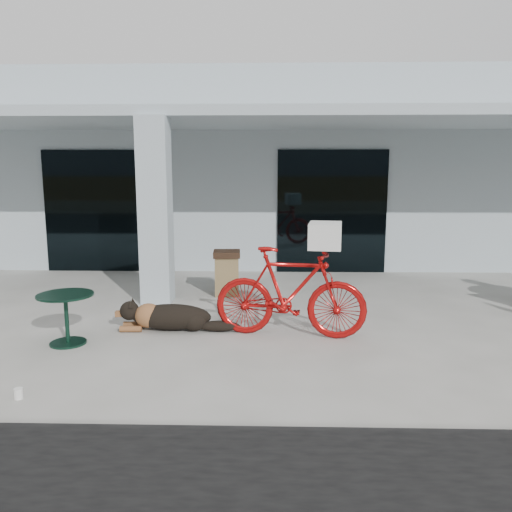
{
  "coord_description": "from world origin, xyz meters",
  "views": [
    {
      "loc": [
        0.42,
        -6.07,
        2.21
      ],
      "look_at": [
        0.23,
        1.14,
        1.0
      ],
      "focal_mm": 35.0,
      "sensor_mm": 36.0,
      "label": 1
    }
  ],
  "objects_px": {
    "bicycle": "(290,292)",
    "trash_receptacle": "(227,273)",
    "dog": "(172,315)",
    "cafe_table_near": "(67,319)"
  },
  "relations": [
    {
      "from": "bicycle",
      "to": "trash_receptacle",
      "type": "xyz_separation_m",
      "value": [
        -1.05,
        2.31,
        -0.21
      ]
    },
    {
      "from": "dog",
      "to": "trash_receptacle",
      "type": "height_order",
      "value": "trash_receptacle"
    },
    {
      "from": "cafe_table_near",
      "to": "trash_receptacle",
      "type": "xyz_separation_m",
      "value": [
        1.86,
        2.7,
        0.07
      ]
    },
    {
      "from": "cafe_table_near",
      "to": "trash_receptacle",
      "type": "relative_size",
      "value": 0.88
    },
    {
      "from": "bicycle",
      "to": "trash_receptacle",
      "type": "relative_size",
      "value": 2.52
    },
    {
      "from": "bicycle",
      "to": "cafe_table_near",
      "type": "height_order",
      "value": "bicycle"
    },
    {
      "from": "trash_receptacle",
      "to": "bicycle",
      "type": "bearing_deg",
      "value": -65.55
    },
    {
      "from": "bicycle",
      "to": "trash_receptacle",
      "type": "distance_m",
      "value": 2.55
    },
    {
      "from": "bicycle",
      "to": "cafe_table_near",
      "type": "bearing_deg",
      "value": 105.91
    },
    {
      "from": "dog",
      "to": "trash_receptacle",
      "type": "relative_size",
      "value": 1.59
    }
  ]
}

